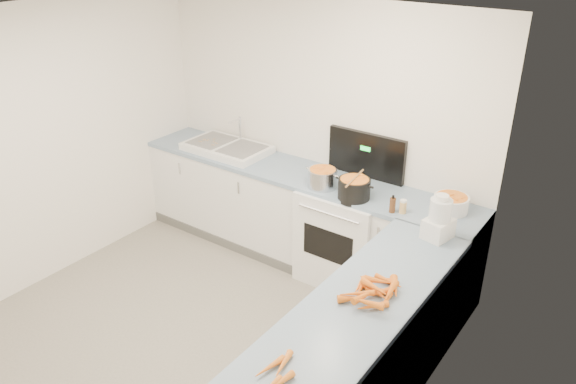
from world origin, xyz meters
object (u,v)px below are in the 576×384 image
Objects in this scene: sink at (227,148)px; extract_bottle at (392,205)px; stove at (347,232)px; black_pot at (354,190)px; steel_pot at (322,179)px; mixing_bowl at (451,204)px; food_processor at (439,220)px; spice_jar at (403,207)px.

sink is 6.86× the size of extract_bottle.
black_pot is (0.14, -0.17, 0.54)m from stove.
steel_pot is 1.11m from mixing_bowl.
food_processor is (0.98, -0.39, 0.62)m from stove.
sink is 8.65× the size of spice_jar.
mixing_bowl is at bearing 5.36° from stove.
stove reaches higher than food_processor.
sink is 2.35m from mixing_bowl.
stove reaches higher than steel_pot.
food_processor is (0.38, -0.21, 0.10)m from spice_jar.
spice_jar is at bearing -139.30° from mixing_bowl.
extract_bottle is at bearing 159.21° from food_processor.
mixing_bowl is 0.48m from food_processor.
extract_bottle is 0.35× the size of food_processor.
stove is 1.22m from food_processor.
sink is at bearing -178.33° from mixing_bowl.
food_processor is (2.43, -0.40, 0.11)m from sink.
extract_bottle is at bearing -152.75° from spice_jar.
stove is at bearing 163.69° from spice_jar.
spice_jar is at bearing -16.31° from stove.
steel_pot reaches higher than extract_bottle.
steel_pot is at bearing 174.22° from extract_bottle.
spice_jar is 0.28× the size of food_processor.
steel_pot is 0.79m from spice_jar.
black_pot reaches higher than mixing_bowl.
stove is at bearing 35.66° from steel_pot.
spice_jar is (0.07, 0.04, -0.01)m from extract_bottle.
stove is 4.81× the size of mixing_bowl.
steel_pot is 0.72m from extract_bottle.
stove is at bearing 129.80° from black_pot.
mixing_bowl is 2.25× the size of extract_bottle.
sink is 2.05m from spice_jar.
sink is 3.04× the size of mixing_bowl.
food_processor reaches higher than sink.
sink is 3.14× the size of black_pot.
food_processor is (0.83, -0.22, 0.07)m from black_pot.
extract_bottle is at bearing -141.63° from mixing_bowl.
spice_jar is at bearing -2.48° from steel_pot.
spice_jar is (0.60, -0.17, 0.52)m from stove.
black_pot is 0.97× the size of mixing_bowl.
sink is at bearing 179.38° from stove.
black_pot is at bearing -4.95° from steel_pot.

